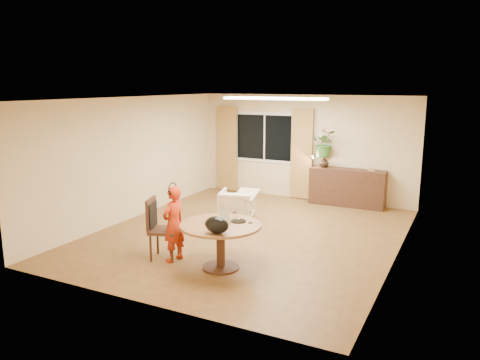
# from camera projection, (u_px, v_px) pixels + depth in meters

# --- Properties ---
(floor) EXTENTS (6.50, 6.50, 0.00)m
(floor) POSITION_uv_depth(u_px,v_px,m) (249.00, 234.00, 9.08)
(floor) COLOR brown
(floor) RESTS_ON ground
(ceiling) EXTENTS (6.50, 6.50, 0.00)m
(ceiling) POSITION_uv_depth(u_px,v_px,m) (249.00, 98.00, 8.55)
(ceiling) COLOR white
(ceiling) RESTS_ON wall_back
(wall_back) EXTENTS (5.50, 0.00, 5.50)m
(wall_back) POSITION_uv_depth(u_px,v_px,m) (305.00, 148.00, 11.66)
(wall_back) COLOR #CCBA85
(wall_back) RESTS_ON floor
(wall_left) EXTENTS (0.00, 6.50, 6.50)m
(wall_left) POSITION_uv_depth(u_px,v_px,m) (133.00, 158.00, 10.02)
(wall_left) COLOR #CCBA85
(wall_left) RESTS_ON floor
(wall_right) EXTENTS (0.00, 6.50, 6.50)m
(wall_right) POSITION_uv_depth(u_px,v_px,m) (401.00, 182.00, 7.61)
(wall_right) COLOR #CCBA85
(wall_right) RESTS_ON floor
(window) EXTENTS (1.70, 0.03, 1.30)m
(window) POSITION_uv_depth(u_px,v_px,m) (265.00, 137.00, 12.08)
(window) COLOR white
(window) RESTS_ON wall_back
(curtain_left) EXTENTS (0.55, 0.08, 2.25)m
(curtain_left) POSITION_uv_depth(u_px,v_px,m) (227.00, 149.00, 12.55)
(curtain_left) COLOR olive
(curtain_left) RESTS_ON wall_back
(curtain_right) EXTENTS (0.55, 0.08, 2.25)m
(curtain_right) POSITION_uv_depth(u_px,v_px,m) (302.00, 154.00, 11.63)
(curtain_right) COLOR olive
(curtain_right) RESTS_ON wall_back
(ceiling_panel) EXTENTS (2.20, 0.35, 0.05)m
(ceiling_panel) POSITION_uv_depth(u_px,v_px,m) (274.00, 99.00, 9.61)
(ceiling_panel) COLOR white
(ceiling_panel) RESTS_ON ceiling
(dining_table) EXTENTS (1.28, 1.28, 0.73)m
(dining_table) POSITION_uv_depth(u_px,v_px,m) (221.00, 234.00, 7.29)
(dining_table) COLOR brown
(dining_table) RESTS_ON floor
(dining_chair) EXTENTS (0.61, 0.58, 1.03)m
(dining_chair) POSITION_uv_depth(u_px,v_px,m) (164.00, 229.00, 7.73)
(dining_chair) COLOR black
(dining_chair) RESTS_ON floor
(child) EXTENTS (0.50, 0.36, 1.26)m
(child) POSITION_uv_depth(u_px,v_px,m) (174.00, 224.00, 7.61)
(child) COLOR red
(child) RESTS_ON floor
(laptop) EXTENTS (0.38, 0.26, 0.24)m
(laptop) POSITION_uv_depth(u_px,v_px,m) (216.00, 216.00, 7.25)
(laptop) COLOR #B7B7BC
(laptop) RESTS_ON dining_table
(tumbler) EXTENTS (0.10, 0.10, 0.12)m
(tumbler) POSITION_uv_depth(u_px,v_px,m) (235.00, 216.00, 7.49)
(tumbler) COLOR white
(tumbler) RESTS_ON dining_table
(wine_glass) EXTENTS (0.08, 0.08, 0.20)m
(wine_glass) POSITION_uv_depth(u_px,v_px,m) (250.00, 217.00, 7.30)
(wine_glass) COLOR white
(wine_glass) RESTS_ON dining_table
(pot_lid) EXTENTS (0.26, 0.26, 0.04)m
(pot_lid) POSITION_uv_depth(u_px,v_px,m) (239.00, 220.00, 7.39)
(pot_lid) COLOR white
(pot_lid) RESTS_ON dining_table
(handbag) EXTENTS (0.38, 0.23, 0.25)m
(handbag) POSITION_uv_depth(u_px,v_px,m) (217.00, 225.00, 6.79)
(handbag) COLOR black
(handbag) RESTS_ON dining_table
(armchair) EXTENTS (0.85, 0.86, 0.64)m
(armchair) POSITION_uv_depth(u_px,v_px,m) (237.00, 205.00, 9.99)
(armchair) COLOR #C2B39A
(armchair) RESTS_ON floor
(throw) EXTENTS (0.49, 0.58, 0.03)m
(throw) POSITION_uv_depth(u_px,v_px,m) (246.00, 191.00, 9.81)
(throw) COLOR beige
(throw) RESTS_ON armchair
(sideboard) EXTENTS (1.77, 0.43, 0.89)m
(sideboard) POSITION_uv_depth(u_px,v_px,m) (347.00, 187.00, 11.11)
(sideboard) COLOR black
(sideboard) RESTS_ON floor
(vase) EXTENTS (0.27, 0.27, 0.25)m
(vase) POSITION_uv_depth(u_px,v_px,m) (324.00, 162.00, 11.26)
(vase) COLOR black
(vase) RESTS_ON sideboard
(bouquet) EXTENTS (0.68, 0.62, 0.66)m
(bouquet) POSITION_uv_depth(u_px,v_px,m) (325.00, 143.00, 11.17)
(bouquet) COLOR #336C28
(bouquet) RESTS_ON vase
(book_stack) EXTENTS (0.19, 0.15, 0.07)m
(book_stack) POSITION_uv_depth(u_px,v_px,m) (372.00, 169.00, 10.77)
(book_stack) COLOR #956B4C
(book_stack) RESTS_ON sideboard
(desk_lamp) EXTENTS (0.13, 0.13, 0.31)m
(desk_lamp) POSITION_uv_depth(u_px,v_px,m) (313.00, 160.00, 11.32)
(desk_lamp) COLOR black
(desk_lamp) RESTS_ON sideboard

